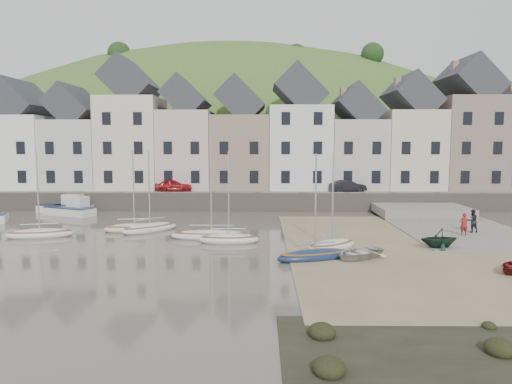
{
  "coord_description": "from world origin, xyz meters",
  "views": [
    {
      "loc": [
        0.39,
        -30.37,
        6.82
      ],
      "look_at": [
        0.0,
        6.0,
        3.0
      ],
      "focal_mm": 34.27,
      "sensor_mm": 36.0,
      "label": 1
    }
  ],
  "objects_px": {
    "car_left": "(173,185)",
    "rowboat_white": "(359,253)",
    "rowboat_green": "(439,238)",
    "car_right": "(348,186)",
    "sailboat_0": "(40,233)",
    "person_dark": "(472,221)",
    "person_red": "(464,224)"
  },
  "relations": [
    {
      "from": "sailboat_0",
      "to": "person_red",
      "type": "xyz_separation_m",
      "value": [
        30.15,
        0.36,
        0.67
      ]
    },
    {
      "from": "rowboat_white",
      "to": "sailboat_0",
      "type": "bearing_deg",
      "value": -142.82
    },
    {
      "from": "rowboat_white",
      "to": "rowboat_green",
      "type": "distance_m",
      "value": 6.24
    },
    {
      "from": "sailboat_0",
      "to": "person_dark",
      "type": "height_order",
      "value": "sailboat_0"
    },
    {
      "from": "sailboat_0",
      "to": "rowboat_green",
      "type": "distance_m",
      "value": 27.23
    },
    {
      "from": "car_left",
      "to": "rowboat_white",
      "type": "bearing_deg",
      "value": -160.71
    },
    {
      "from": "car_right",
      "to": "person_dark",
      "type": "bearing_deg",
      "value": -166.09
    },
    {
      "from": "sailboat_0",
      "to": "person_dark",
      "type": "xyz_separation_m",
      "value": [
        31.27,
        1.56,
        0.71
      ]
    },
    {
      "from": "person_dark",
      "to": "car_left",
      "type": "height_order",
      "value": "car_left"
    },
    {
      "from": "sailboat_0",
      "to": "person_dark",
      "type": "relative_size",
      "value": 3.7
    },
    {
      "from": "rowboat_green",
      "to": "rowboat_white",
      "type": "bearing_deg",
      "value": -73.39
    },
    {
      "from": "rowboat_white",
      "to": "person_dark",
      "type": "distance_m",
      "value": 12.65
    },
    {
      "from": "person_dark",
      "to": "car_right",
      "type": "xyz_separation_m",
      "value": [
        -6.63,
        14.29,
        1.23
      ]
    },
    {
      "from": "sailboat_0",
      "to": "car_left",
      "type": "relative_size",
      "value": 1.66
    },
    {
      "from": "rowboat_white",
      "to": "car_right",
      "type": "xyz_separation_m",
      "value": [
        3.25,
        22.17,
        1.81
      ]
    },
    {
      "from": "person_red",
      "to": "person_dark",
      "type": "relative_size",
      "value": 0.95
    },
    {
      "from": "rowboat_white",
      "to": "person_dark",
      "type": "height_order",
      "value": "person_dark"
    },
    {
      "from": "sailboat_0",
      "to": "car_right",
      "type": "bearing_deg",
      "value": 32.75
    },
    {
      "from": "rowboat_white",
      "to": "person_red",
      "type": "bearing_deg",
      "value": 90.97
    },
    {
      "from": "car_left",
      "to": "person_red",
      "type": "bearing_deg",
      "value": -137.69
    },
    {
      "from": "person_dark",
      "to": "car_right",
      "type": "relative_size",
      "value": 0.46
    },
    {
      "from": "rowboat_green",
      "to": "person_red",
      "type": "height_order",
      "value": "person_red"
    },
    {
      "from": "person_dark",
      "to": "sailboat_0",
      "type": "bearing_deg",
      "value": -5.94
    },
    {
      "from": "car_left",
      "to": "sailboat_0",
      "type": "bearing_deg",
      "value": 142.86
    },
    {
      "from": "car_left",
      "to": "car_right",
      "type": "relative_size",
      "value": 1.03
    },
    {
      "from": "car_left",
      "to": "car_right",
      "type": "bearing_deg",
      "value": -104.24
    },
    {
      "from": "sailboat_0",
      "to": "car_left",
      "type": "bearing_deg",
      "value": 67.1
    },
    {
      "from": "person_dark",
      "to": "car_right",
      "type": "height_order",
      "value": "car_right"
    },
    {
      "from": "person_red",
      "to": "car_right",
      "type": "xyz_separation_m",
      "value": [
        -5.51,
        15.49,
        1.28
      ]
    },
    {
      "from": "rowboat_white",
      "to": "car_left",
      "type": "height_order",
      "value": "car_left"
    },
    {
      "from": "sailboat_0",
      "to": "person_dark",
      "type": "distance_m",
      "value": 31.31
    },
    {
      "from": "rowboat_green",
      "to": "sailboat_0",
      "type": "bearing_deg",
      "value": -107.04
    }
  ]
}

